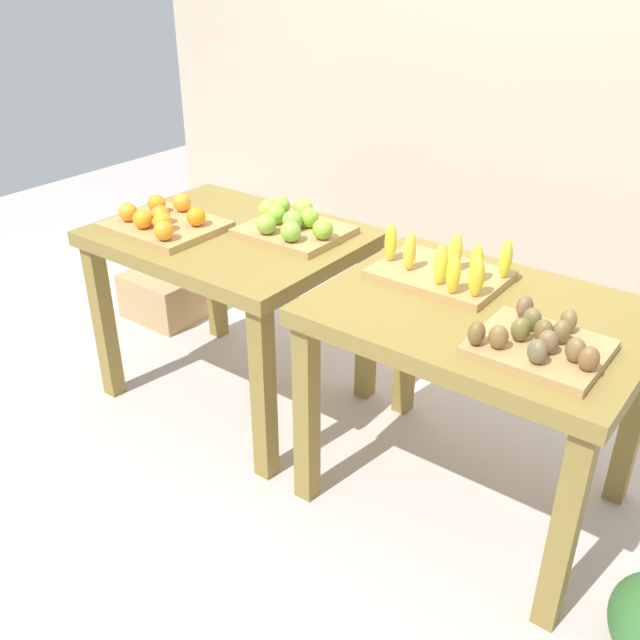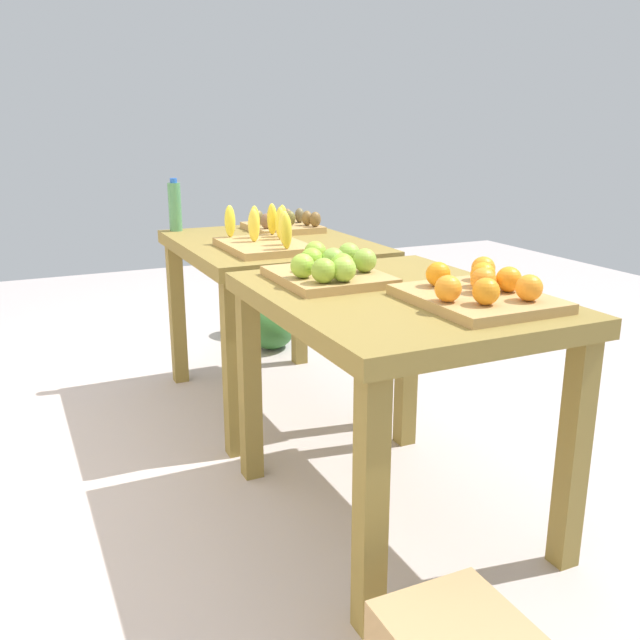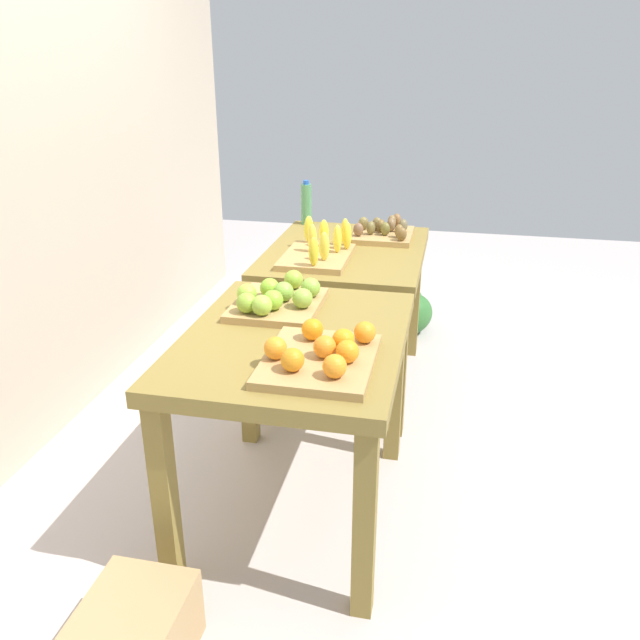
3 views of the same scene
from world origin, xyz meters
The scene contains 9 objects.
ground_plane centered at (0.00, 0.00, 0.00)m, with size 8.00×8.00×0.00m, color #B8ADAA.
display_table_left centered at (-0.56, 0.00, 0.67)m, with size 1.04×0.80×0.79m.
display_table_right centered at (0.56, 0.00, 0.67)m, with size 1.04×0.80×0.79m.
orange_bin centered at (-0.78, -0.15, 0.83)m, with size 0.44×0.36×0.11m.
apple_bin centered at (-0.33, 0.12, 0.83)m, with size 0.42×0.34×0.11m.
banana_crate centered at (0.36, 0.10, 0.83)m, with size 0.45×0.32×0.17m.
kiwi_bin centered at (0.81, -0.17, 0.82)m, with size 0.37×0.32×0.10m.
water_bottle centered at (1.02, 0.32, 0.91)m, with size 0.06×0.06×0.26m.
watermelon_pile centered at (1.45, -0.27, 0.13)m, with size 0.73×0.46×0.28m.
Camera 2 is at (-2.37, 1.11, 1.30)m, focal length 38.63 mm.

